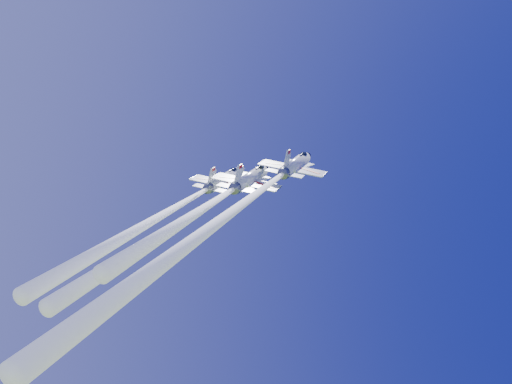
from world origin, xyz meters
TOP-DOWN VIEW (x-y plane):
  - jet_lead at (-14.45, -5.38)m, footprint 38.50×32.80m
  - jet_left at (-18.40, -4.32)m, footprint 35.76×30.16m
  - jet_right at (-17.00, -18.86)m, footprint 44.49×38.23m
  - jet_slot at (-15.95, -11.22)m, footprint 32.07×26.39m

SIDE VIEW (x-z plane):
  - jet_right at x=-17.00m, z-range 60.87..112.85m
  - jet_left at x=-18.40m, z-range 69.47..108.19m
  - jet_slot at x=-15.95m, z-range 72.37..105.48m
  - jet_lead at x=-14.45m, z-range 67.31..110.78m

